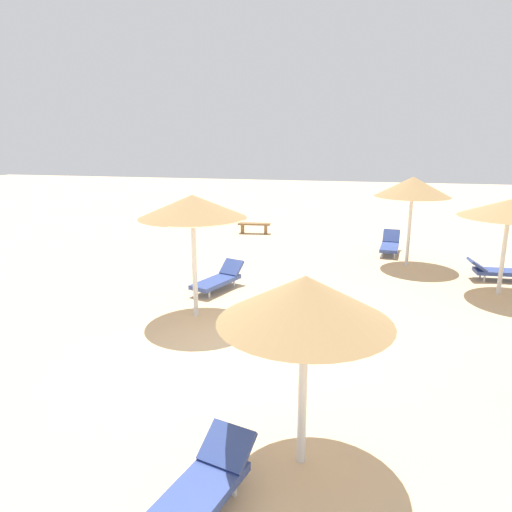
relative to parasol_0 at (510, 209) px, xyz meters
name	(u,v)px	position (x,y,z in m)	size (l,w,h in m)	color
ground_plane	(225,342)	(-6.67, -4.86, -2.46)	(80.00, 80.00, 0.00)	#DBBA8C
parasol_0	(510,209)	(0.00, 0.00, 0.00)	(2.66, 2.66, 2.72)	silver
parasol_3	(413,187)	(-2.31, 2.64, 0.27)	(2.53, 2.53, 3.08)	silver
parasol_4	(192,207)	(-7.83, -3.51, 0.28)	(2.60, 2.60, 3.04)	silver
parasol_5	(305,300)	(-4.53, -8.27, -0.12)	(2.26, 2.26, 2.67)	silver
lounger_0	(499,271)	(0.34, 1.44, -2.15)	(1.94, 0.75, 0.66)	#33478C
lounger_3	(390,245)	(-2.81, 4.32, -2.14)	(0.83, 1.90, 0.81)	#33478C
lounger_4	(219,279)	(-7.90, -1.43, -2.14)	(1.22, 1.99, 0.74)	#33478C
lounger_5	(198,492)	(-5.58, -9.48, -2.15)	(1.10, 2.00, 0.68)	#33478C
bench_0	(254,226)	(-8.81, 6.85, -2.12)	(1.53, 0.55, 0.49)	brown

